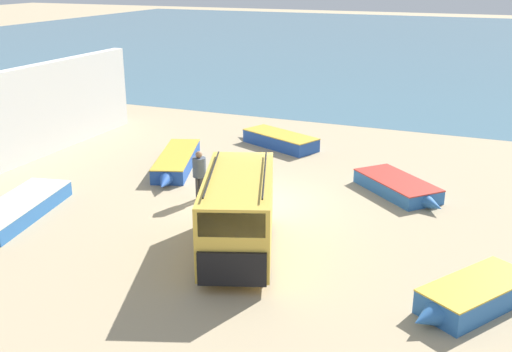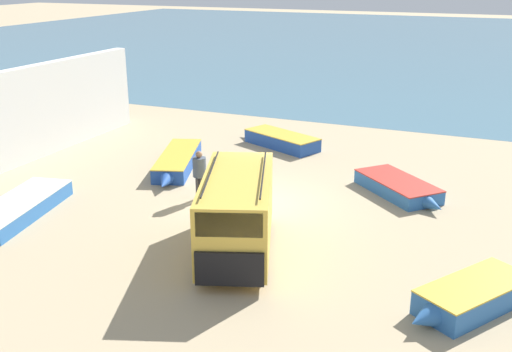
{
  "view_description": "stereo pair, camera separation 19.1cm",
  "coord_description": "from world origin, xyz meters",
  "px_view_note": "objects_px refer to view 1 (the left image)",
  "views": [
    {
      "loc": [
        7.47,
        -18.26,
        7.86
      ],
      "look_at": [
        -0.07,
        -0.02,
        1.0
      ],
      "focal_mm": 42.0,
      "sensor_mm": 36.0,
      "label": 1
    },
    {
      "loc": [
        7.65,
        -18.19,
        7.86
      ],
      "look_at": [
        -0.07,
        -0.02,
        1.0
      ],
      "focal_mm": 42.0,
      "sensor_mm": 36.0,
      "label": 2
    }
  ],
  "objects_px": {
    "fishing_rowboat_3": "(472,296)",
    "fisherman_0": "(250,172)",
    "fishing_rowboat_0": "(16,211)",
    "parked_van": "(238,212)",
    "fishing_rowboat_1": "(399,187)",
    "fishing_rowboat_4": "(176,162)",
    "fishing_rowboat_2": "(278,139)",
    "fisherman_1": "(199,171)"
  },
  "relations": [
    {
      "from": "parked_van",
      "to": "fishing_rowboat_1",
      "type": "xyz_separation_m",
      "value": [
        3.47,
        6.67,
        -1.01
      ]
    },
    {
      "from": "parked_van",
      "to": "fishing_rowboat_3",
      "type": "bearing_deg",
      "value": 64.88
    },
    {
      "from": "fishing_rowboat_4",
      "to": "fisherman_1",
      "type": "xyz_separation_m",
      "value": [
        2.53,
        -2.72,
        0.78
      ]
    },
    {
      "from": "fisherman_1",
      "to": "fishing_rowboat_3",
      "type": "bearing_deg",
      "value": -104.68
    },
    {
      "from": "fishing_rowboat_1",
      "to": "parked_van",
      "type": "bearing_deg",
      "value": -74.67
    },
    {
      "from": "fishing_rowboat_1",
      "to": "fisherman_1",
      "type": "height_order",
      "value": "fisherman_1"
    },
    {
      "from": "fishing_rowboat_4",
      "to": "fisherman_1",
      "type": "distance_m",
      "value": 3.8
    },
    {
      "from": "fishing_rowboat_1",
      "to": "fisherman_1",
      "type": "relative_size",
      "value": 2.05
    },
    {
      "from": "fisherman_1",
      "to": "fishing_rowboat_0",
      "type": "bearing_deg",
      "value": 136.02
    },
    {
      "from": "fishing_rowboat_0",
      "to": "fishing_rowboat_2",
      "type": "distance_m",
      "value": 12.43
    },
    {
      "from": "fishing_rowboat_0",
      "to": "fishing_rowboat_1",
      "type": "bearing_deg",
      "value": 110.79
    },
    {
      "from": "parked_van",
      "to": "fisherman_0",
      "type": "xyz_separation_m",
      "value": [
        -1.42,
        4.16,
        -0.26
      ]
    },
    {
      "from": "fishing_rowboat_0",
      "to": "fishing_rowboat_4",
      "type": "bearing_deg",
      "value": 148.89
    },
    {
      "from": "parked_van",
      "to": "fishing_rowboat_2",
      "type": "distance_m",
      "value": 11.25
    },
    {
      "from": "fishing_rowboat_1",
      "to": "fisherman_0",
      "type": "xyz_separation_m",
      "value": [
        -4.89,
        -2.51,
        0.75
      ]
    },
    {
      "from": "parked_van",
      "to": "fisherman_0",
      "type": "distance_m",
      "value": 4.4
    },
    {
      "from": "fishing_rowboat_2",
      "to": "fishing_rowboat_1",
      "type": "bearing_deg",
      "value": 170.7
    },
    {
      "from": "fishing_rowboat_0",
      "to": "fishing_rowboat_3",
      "type": "height_order",
      "value": "fishing_rowboat_3"
    },
    {
      "from": "fishing_rowboat_2",
      "to": "fishing_rowboat_4",
      "type": "bearing_deg",
      "value": 84.84
    },
    {
      "from": "fishing_rowboat_3",
      "to": "fishing_rowboat_4",
      "type": "xyz_separation_m",
      "value": [
        -12.02,
        6.62,
        -0.02
      ]
    },
    {
      "from": "parked_van",
      "to": "fisherman_0",
      "type": "height_order",
      "value": "parked_van"
    },
    {
      "from": "fishing_rowboat_1",
      "to": "fisherman_0",
      "type": "relative_size",
      "value": 2.19
    },
    {
      "from": "fishing_rowboat_0",
      "to": "fishing_rowboat_1",
      "type": "height_order",
      "value": "fishing_rowboat_0"
    },
    {
      "from": "fishing_rowboat_3",
      "to": "fishing_rowboat_0",
      "type": "bearing_deg",
      "value": -57.06
    },
    {
      "from": "fishing_rowboat_0",
      "to": "fishing_rowboat_3",
      "type": "relative_size",
      "value": 1.53
    },
    {
      "from": "fishing_rowboat_0",
      "to": "fishing_rowboat_4",
      "type": "distance_m",
      "value": 6.97
    },
    {
      "from": "fishing_rowboat_1",
      "to": "fishing_rowboat_4",
      "type": "bearing_deg",
      "value": -133.26
    },
    {
      "from": "fishing_rowboat_3",
      "to": "fisherman_0",
      "type": "height_order",
      "value": "fisherman_0"
    },
    {
      "from": "fishing_rowboat_2",
      "to": "fisherman_1",
      "type": "relative_size",
      "value": 2.47
    },
    {
      "from": "parked_van",
      "to": "fishing_rowboat_3",
      "type": "xyz_separation_m",
      "value": [
        6.49,
        -0.57,
        -0.95
      ]
    },
    {
      "from": "fishing_rowboat_2",
      "to": "fishing_rowboat_3",
      "type": "height_order",
      "value": "fishing_rowboat_3"
    },
    {
      "from": "parked_van",
      "to": "fishing_rowboat_4",
      "type": "height_order",
      "value": "parked_van"
    },
    {
      "from": "parked_van",
      "to": "fishing_rowboat_0",
      "type": "height_order",
      "value": "parked_van"
    },
    {
      "from": "fisherman_0",
      "to": "fishing_rowboat_4",
      "type": "bearing_deg",
      "value": -33.61
    },
    {
      "from": "fishing_rowboat_2",
      "to": "fisherman_1",
      "type": "height_order",
      "value": "fisherman_1"
    },
    {
      "from": "fishing_rowboat_0",
      "to": "fishing_rowboat_4",
      "type": "height_order",
      "value": "fishing_rowboat_4"
    },
    {
      "from": "fishing_rowboat_4",
      "to": "fisherman_1",
      "type": "relative_size",
      "value": 3.0
    },
    {
      "from": "parked_van",
      "to": "fishing_rowboat_0",
      "type": "bearing_deg",
      "value": -106.38
    },
    {
      "from": "fishing_rowboat_4",
      "to": "fisherman_0",
      "type": "bearing_deg",
      "value": 45.9
    },
    {
      "from": "fishing_rowboat_2",
      "to": "fisherman_1",
      "type": "distance_m",
      "value": 7.56
    },
    {
      "from": "fishing_rowboat_2",
      "to": "fishing_rowboat_3",
      "type": "relative_size",
      "value": 1.23
    },
    {
      "from": "fishing_rowboat_0",
      "to": "fishing_rowboat_1",
      "type": "xyz_separation_m",
      "value": [
        11.33,
        7.19,
        -0.01
      ]
    }
  ]
}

